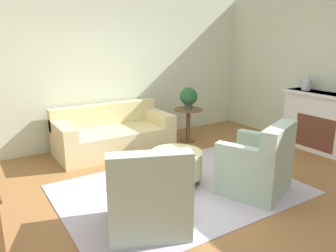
{
  "coord_description": "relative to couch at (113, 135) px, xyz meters",
  "views": [
    {
      "loc": [
        -2.31,
        -3.35,
        2.01
      ],
      "look_at": [
        0.15,
        0.55,
        0.75
      ],
      "focal_mm": 35.0,
      "sensor_mm": 36.0,
      "label": 1
    }
  ],
  "objects": [
    {
      "name": "vase_mantel_near",
      "position": [
        3.11,
        -1.65,
        0.88
      ],
      "size": [
        0.16,
        0.16,
        0.28
      ],
      "color": "silver",
      "rests_on": "fireplace"
    },
    {
      "name": "armchair_left",
      "position": [
        -0.7,
        -2.57,
        0.07
      ],
      "size": [
        1.06,
        1.03,
        0.95
      ],
      "color": "#9EB29E",
      "rests_on": "rug"
    },
    {
      "name": "side_table",
      "position": [
        1.48,
        -0.26,
        0.16
      ],
      "size": [
        0.55,
        0.55,
        0.66
      ],
      "color": "brown",
      "rests_on": "ground_plane"
    },
    {
      "name": "wall_back",
      "position": [
        0.13,
        0.58,
        1.1
      ],
      "size": [
        8.99,
        0.12,
        2.8
      ],
      "color": "beige",
      "rests_on": "ground_plane"
    },
    {
      "name": "ottoman_table",
      "position": [
        0.2,
        -1.77,
        0.0
      ],
      "size": [
        0.73,
        0.73,
        0.46
      ],
      "color": "beige",
      "rests_on": "rug"
    },
    {
      "name": "ground_plane",
      "position": [
        0.13,
        -1.97,
        -0.3
      ],
      "size": [
        16.0,
        16.0,
        0.0
      ],
      "primitive_type": "plane",
      "color": "#996638"
    },
    {
      "name": "fireplace",
      "position": [
        3.13,
        -2.02,
        0.26
      ],
      "size": [
        0.44,
        1.46,
        1.07
      ],
      "color": "white",
      "rests_on": "ground_plane"
    },
    {
      "name": "couch",
      "position": [
        0.0,
        0.0,
        0.0
      ],
      "size": [
        2.03,
        0.99,
        0.81
      ],
      "color": "beige",
      "rests_on": "ground_plane"
    },
    {
      "name": "rug",
      "position": [
        0.13,
        -1.97,
        -0.29
      ],
      "size": [
        3.16,
        2.24,
        0.01
      ],
      "color": "#BCB2C1",
      "rests_on": "ground_plane"
    },
    {
      "name": "armchair_right",
      "position": [
        0.96,
        -2.57,
        0.07
      ],
      "size": [
        1.06,
        1.03,
        0.95
      ],
      "color": "#9EB29E",
      "rests_on": "rug"
    },
    {
      "name": "wall_right",
      "position": [
        3.37,
        -1.97,
        1.1
      ],
      "size": [
        0.12,
        10.37,
        2.8
      ],
      "color": "beige",
      "rests_on": "ground_plane"
    },
    {
      "name": "potted_plant_on_side_table",
      "position": [
        1.48,
        -0.26,
        0.6
      ],
      "size": [
        0.34,
        0.34,
        0.42
      ],
      "color": "#4C4742",
      "rests_on": "side_table"
    }
  ]
}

